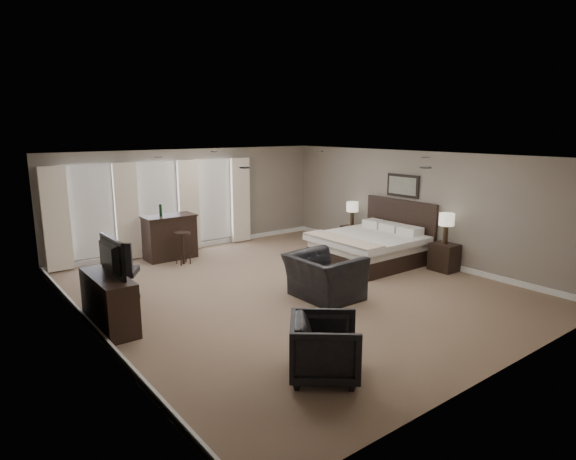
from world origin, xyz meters
TOP-DOWN VIEW (x-y plane):
  - room at (0.00, 0.00)m, footprint 7.60×8.60m
  - window_bay at (-1.00, 4.11)m, footprint 5.25×0.20m
  - bed at (2.58, 0.40)m, footprint 2.22×2.12m
  - nightstand_near at (3.47, -1.05)m, footprint 0.46×0.56m
  - nightstand_far at (3.47, 1.85)m, footprint 0.41×0.50m
  - lamp_near at (3.47, -1.05)m, footprint 0.33×0.33m
  - lamp_far at (3.47, 1.85)m, footprint 0.32×0.32m
  - wall_art at (3.70, 0.40)m, footprint 0.04×0.96m
  - dresser at (-3.45, 0.29)m, footprint 0.48×1.48m
  - tv at (-3.45, 0.29)m, footprint 0.60×1.04m
  - armchair_near at (0.16, -0.76)m, footprint 0.84×1.28m
  - armchair_far at (-1.78, -2.96)m, footprint 1.16×1.16m
  - bar_counter at (-0.96, 3.61)m, footprint 1.24×0.64m
  - bar_stool_left at (-2.53, 3.29)m, footprint 0.47×0.47m
  - bar_stool_right at (-0.92, 2.97)m, footprint 0.44×0.44m
  - desk_chair at (-2.86, 1.40)m, footprint 0.80×0.80m

SIDE VIEW (x-z plane):
  - nightstand_far at x=3.47m, z-range 0.00..0.54m
  - nightstand_near at x=3.47m, z-range 0.00..0.61m
  - bar_stool_right at x=-0.92m, z-range 0.00..0.77m
  - bar_stool_left at x=-2.53m, z-range 0.00..0.77m
  - dresser at x=-3.45m, z-range 0.00..0.86m
  - armchair_far at x=-1.78m, z-range 0.00..0.88m
  - bar_counter at x=-0.96m, z-range 0.00..1.08m
  - armchair_near at x=0.16m, z-range 0.00..1.11m
  - desk_chair at x=-2.86m, z-range 0.00..1.14m
  - bed at x=2.58m, z-range 0.00..1.41m
  - lamp_far at x=3.47m, z-range 0.54..1.20m
  - tv at x=-3.45m, z-range 0.86..0.99m
  - lamp_near at x=3.47m, z-range 0.61..1.30m
  - window_bay at x=-1.00m, z-range 0.05..2.35m
  - room at x=0.00m, z-range -0.02..2.62m
  - wall_art at x=3.70m, z-range 1.47..2.03m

